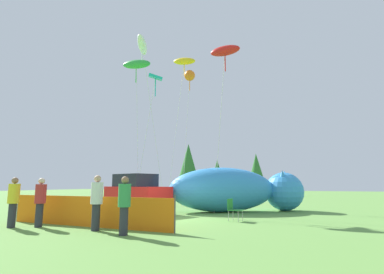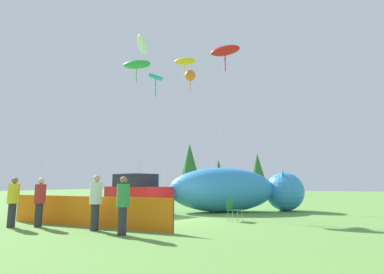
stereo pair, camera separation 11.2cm
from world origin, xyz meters
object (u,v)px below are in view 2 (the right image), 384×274
(folding_chair, at_px, (233,208))
(inflatable_cat, at_px, (235,191))
(spectator_in_grey_shirt, at_px, (123,203))
(spectator_in_red_shirt, at_px, (96,200))
(kite_teal_diamond, at_px, (155,80))
(kite_yellow_hero, at_px, (185,62))
(spectator_in_blue_shirt, at_px, (13,200))
(kite_white_ghost, at_px, (143,46))
(parked_car, at_px, (137,194))
(kite_red_lizard, at_px, (225,51))
(kite_green_fish, at_px, (137,65))
(spectator_in_yellow_shirt, at_px, (40,200))
(kite_orange_flower, at_px, (190,76))

(folding_chair, xyz_separation_m, inflatable_cat, (-1.00, 4.28, 0.61))
(spectator_in_grey_shirt, bearing_deg, spectator_in_red_shirt, 164.79)
(kite_teal_diamond, xyz_separation_m, kite_yellow_hero, (-0.46, 5.59, 3.49))
(inflatable_cat, distance_m, spectator_in_blue_shirt, 11.20)
(spectator_in_red_shirt, distance_m, kite_white_ghost, 13.87)
(inflatable_cat, relative_size, spectator_in_grey_shirt, 4.16)
(folding_chair, distance_m, kite_teal_diamond, 10.29)
(parked_car, height_order, folding_chair, parked_car)
(kite_yellow_hero, height_order, kite_red_lizard, kite_yellow_hero)
(spectator_in_grey_shirt, height_order, kite_green_fish, kite_green_fish)
(spectator_in_yellow_shirt, relative_size, kite_green_fish, 0.18)
(folding_chair, xyz_separation_m, kite_yellow_hero, (-6.38, 8.82, 11.26))
(parked_car, xyz_separation_m, kite_teal_diamond, (-0.03, 1.86, 7.27))
(kite_yellow_hero, height_order, kite_white_ghost, kite_yellow_hero)
(parked_car, relative_size, spectator_in_blue_shirt, 2.34)
(parked_car, relative_size, kite_teal_diamond, 0.49)
(inflatable_cat, xyz_separation_m, kite_teal_diamond, (-4.92, -1.06, 7.16))
(folding_chair, distance_m, kite_green_fish, 12.26)
(spectator_in_blue_shirt, distance_m, kite_white_ghost, 13.77)
(kite_teal_diamond, distance_m, kite_white_ghost, 3.47)
(kite_white_ghost, bearing_deg, spectator_in_grey_shirt, -59.59)
(kite_orange_flower, height_order, kite_red_lizard, kite_orange_flower)
(spectator_in_grey_shirt, relative_size, kite_white_ghost, 0.16)
(inflatable_cat, distance_m, kite_white_ghost, 12.05)
(spectator_in_yellow_shirt, bearing_deg, spectator_in_grey_shirt, -3.76)
(inflatable_cat, bearing_deg, kite_orange_flower, 103.52)
(spectator_in_grey_shirt, bearing_deg, kite_teal_diamond, 114.30)
(folding_chair, xyz_separation_m, kite_white_ghost, (-7.47, 3.99, 10.77))
(folding_chair, bearing_deg, kite_teal_diamond, 161.53)
(kite_yellow_hero, bearing_deg, folding_chair, -54.09)
(folding_chair, distance_m, kite_orange_flower, 14.38)
(kite_white_ghost, bearing_deg, kite_teal_diamond, -26.31)
(kite_yellow_hero, bearing_deg, kite_white_ghost, -102.71)
(spectator_in_blue_shirt, height_order, spectator_in_yellow_shirt, spectator_in_blue_shirt)
(kite_red_lizard, bearing_deg, kite_yellow_hero, 133.43)
(spectator_in_yellow_shirt, height_order, kite_green_fish, kite_green_fish)
(kite_orange_flower, bearing_deg, inflatable_cat, -42.42)
(spectator_in_yellow_shirt, xyz_separation_m, kite_teal_diamond, (0.35, 7.86, 7.33))
(spectator_in_yellow_shirt, distance_m, kite_orange_flower, 16.33)
(folding_chair, distance_m, kite_white_ghost, 13.70)
(spectator_in_blue_shirt, height_order, kite_white_ghost, kite_white_ghost)
(kite_green_fish, bearing_deg, kite_white_ghost, 87.19)
(kite_teal_diamond, bearing_deg, parked_car, -89.05)
(kite_yellow_hero, bearing_deg, spectator_in_grey_shirt, -73.25)
(parked_car, relative_size, kite_orange_flower, 0.40)
(inflatable_cat, bearing_deg, spectator_in_blue_shirt, -157.08)
(spectator_in_grey_shirt, distance_m, kite_green_fish, 13.06)
(inflatable_cat, height_order, spectator_in_grey_shirt, inflatable_cat)
(folding_chair, height_order, kite_teal_diamond, kite_teal_diamond)
(kite_orange_flower, bearing_deg, folding_chair, -56.15)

